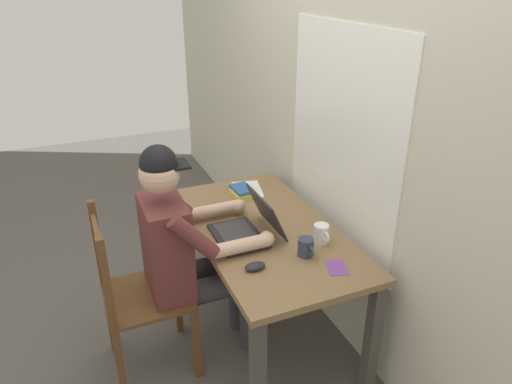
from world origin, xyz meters
TOP-DOWN VIEW (x-y plane):
  - ground_plane at (0.00, 0.00)m, footprint 8.00×8.00m
  - back_wall at (0.00, 0.43)m, footprint 6.00×0.08m
  - desk at (0.00, 0.00)m, footprint 1.32×0.70m
  - seated_person at (-0.01, -0.43)m, footprint 0.50×0.60m
  - wooden_chair at (-0.01, -0.71)m, footprint 0.42×0.42m
  - laptop at (0.04, -0.11)m, footprint 0.33×0.32m
  - computer_mouse at (0.34, -0.20)m, footprint 0.06×0.10m
  - coffee_mug_white at (0.25, 0.20)m, footprint 0.11×0.08m
  - coffee_mug_dark at (0.32, 0.07)m, footprint 0.11×0.08m
  - book_stack_main at (-0.41, 0.04)m, footprint 0.17×0.14m
  - paper_pile_near_laptop at (-0.46, 0.09)m, footprint 0.28×0.22m
  - landscape_photo_print at (0.47, 0.16)m, footprint 0.15×0.13m

SIDE VIEW (x-z plane):
  - ground_plane at x=0.00m, z-range 0.00..0.00m
  - wooden_chair at x=-0.01m, z-range -0.01..0.93m
  - desk at x=0.00m, z-range 0.25..0.95m
  - seated_person at x=-0.01m, z-range 0.06..1.30m
  - landscape_photo_print at x=0.47m, z-range 0.70..0.70m
  - paper_pile_near_laptop at x=-0.46m, z-range 0.70..0.71m
  - computer_mouse at x=0.34m, z-range 0.70..0.74m
  - book_stack_main at x=-0.41m, z-range 0.70..0.75m
  - coffee_mug_dark at x=0.32m, z-range 0.70..0.79m
  - coffee_mug_white at x=0.25m, z-range 0.70..0.80m
  - laptop at x=0.04m, z-range 0.64..0.86m
  - back_wall at x=0.00m, z-range 0.00..2.60m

